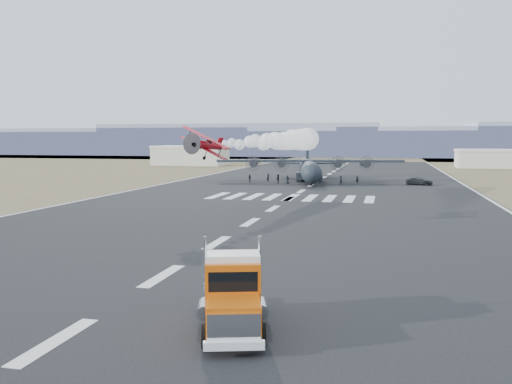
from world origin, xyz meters
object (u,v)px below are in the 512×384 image
at_px(aerobatic_biplane, 205,144).
at_px(transport_aircraft, 309,167).
at_px(crew_g, 357,179).
at_px(crew_e, 287,179).
at_px(hangar_right, 490,158).
at_px(crew_f, 278,179).
at_px(crew_c, 312,179).
at_px(crew_b, 268,177).
at_px(crew_d, 250,178).
at_px(crew_h, 309,180).
at_px(semi_truck, 233,291).
at_px(crew_a, 341,180).
at_px(hangar_left, 191,155).
at_px(support_vehicle, 419,181).

relative_size(aerobatic_biplane, transport_aircraft, 0.14).
xyz_separation_m(transport_aircraft, crew_g, (10.62, -4.41, -2.15)).
height_order(aerobatic_biplane, crew_e, aerobatic_biplane).
bearing_deg(hangar_right, crew_e, -124.65).
bearing_deg(crew_f, crew_c, 103.25).
bearing_deg(crew_b, hangar_right, -4.68).
height_order(crew_c, crew_d, crew_d).
xyz_separation_m(crew_c, crew_h, (-0.23, -2.85, 0.10)).
height_order(transport_aircraft, crew_e, transport_aircraft).
height_order(semi_truck, crew_e, semi_truck).
distance_m(crew_b, crew_h, 11.09).
height_order(crew_a, crew_c, crew_a).
bearing_deg(semi_truck, crew_d, 86.92).
bearing_deg(crew_f, semi_truck, 6.69).
distance_m(semi_truck, crew_g, 88.08).
height_order(semi_truck, transport_aircraft, transport_aircraft).
bearing_deg(crew_e, crew_a, 167.92).
xyz_separation_m(hangar_left, transport_aircraft, (49.96, -60.96, -0.46)).
relative_size(support_vehicle, crew_f, 2.90).
bearing_deg(hangar_left, crew_a, -50.04).
distance_m(support_vehicle, crew_e, 26.24).
relative_size(semi_truck, transport_aircraft, 0.21).
bearing_deg(hangar_right, aerobatic_biplane, -111.26).
bearing_deg(aerobatic_biplane, crew_f, 101.18).
relative_size(hangar_left, support_vehicle, 4.67).
bearing_deg(aerobatic_biplane, hangar_right, 76.59).
height_order(transport_aircraft, crew_c, transport_aircraft).
bearing_deg(crew_e, crew_h, 162.12).
bearing_deg(crew_c, aerobatic_biplane, 169.89).
height_order(semi_truck, crew_a, semi_truck).
height_order(semi_truck, crew_f, semi_truck).
height_order(hangar_left, support_vehicle, hangar_left).
distance_m(aerobatic_biplane, crew_a, 56.56).
bearing_deg(crew_b, crew_a, -71.77).
xyz_separation_m(crew_a, crew_h, (-6.27, -0.77, 0.03)).
bearing_deg(crew_g, crew_a, 71.32).
distance_m(crew_b, crew_f, 5.51).
distance_m(aerobatic_biplane, transport_aircraft, 63.19).
distance_m(transport_aircraft, crew_c, 6.23).
bearing_deg(crew_b, transport_aircraft, -35.37).
bearing_deg(crew_g, crew_b, 19.78).
xyz_separation_m(hangar_right, crew_g, (-37.42, -70.37, -2.21)).
height_order(support_vehicle, crew_f, crew_f).
bearing_deg(semi_truck, hangar_right, 59.48).
height_order(aerobatic_biplane, crew_b, aerobatic_biplane).
xyz_separation_m(transport_aircraft, support_vehicle, (22.81, -5.18, -2.22)).
height_order(hangar_left, crew_e, hangar_left).
height_order(aerobatic_biplane, crew_g, aerobatic_biplane).
relative_size(transport_aircraft, crew_c, 24.89).
bearing_deg(crew_d, semi_truck, 37.49).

